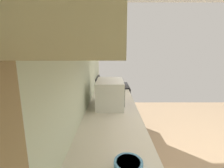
# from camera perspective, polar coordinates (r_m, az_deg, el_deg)

# --- Properties ---
(wall_back) EXTENTS (3.90, 0.12, 2.59)m
(wall_back) POSITION_cam_1_polar(r_m,az_deg,el_deg) (1.70, -12.33, 2.37)
(wall_back) COLOR beige
(wall_back) RESTS_ON ground_plane
(upper_cabinets) EXTENTS (1.80, 0.33, 0.67)m
(upper_cabinets) POSITION_cam_1_polar(r_m,az_deg,el_deg) (1.30, -6.69, 25.80)
(upper_cabinets) COLOR beige
(oven_range) EXTENTS (0.61, 0.66, 1.08)m
(oven_range) POSITION_cam_1_polar(r_m,az_deg,el_deg) (3.24, 0.31, -8.14)
(oven_range) COLOR black
(oven_range) RESTS_ON ground_plane
(microwave) EXTENTS (0.51, 0.34, 0.33)m
(microwave) POSITION_cam_1_polar(r_m,az_deg,el_deg) (1.95, -0.71, -3.33)
(microwave) COLOR white
(microwave) RESTS_ON counter_run
(bowl) EXTENTS (0.17, 0.17, 0.06)m
(bowl) POSITION_cam_1_polar(r_m,az_deg,el_deg) (1.00, 6.01, -27.66)
(bowl) COLOR #4C8CBF
(bowl) RESTS_ON counter_run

